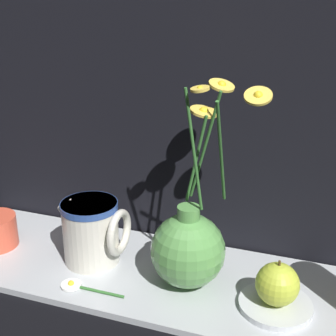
{
  "coord_description": "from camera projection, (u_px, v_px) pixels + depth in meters",
  "views": [
    {
      "loc": [
        0.25,
        -0.67,
        0.5
      ],
      "look_at": [
        0.02,
        0.0,
        0.22
      ],
      "focal_mm": 50.0,
      "sensor_mm": 36.0,
      "label": 1
    }
  ],
  "objects": [
    {
      "name": "ground_plane",
      "position": [
        159.0,
        279.0,
        0.85
      ],
      "size": [
        6.0,
        6.0,
        0.0
      ],
      "primitive_type": "plane",
      "color": "black"
    },
    {
      "name": "shelf",
      "position": [
        159.0,
        276.0,
        0.85
      ],
      "size": [
        0.89,
        0.26,
        0.01
      ],
      "color": "#B2B7BC",
      "rests_on": "ground_plane"
    },
    {
      "name": "vase_with_flowers",
      "position": [
        189.0,
        247.0,
        0.8
      ],
      "size": [
        0.19,
        0.15,
        0.35
      ],
      "color": "#59994C",
      "rests_on": "shelf"
    },
    {
      "name": "ceramic_pitcher",
      "position": [
        92.0,
        229.0,
        0.87
      ],
      "size": [
        0.13,
        0.1,
        0.13
      ],
      "color": "beige",
      "rests_on": "shelf"
    },
    {
      "name": "saucer_plate",
      "position": [
        275.0,
        305.0,
        0.76
      ],
      "size": [
        0.12,
        0.12,
        0.01
      ],
      "color": "silver",
      "rests_on": "shelf"
    },
    {
      "name": "orange_fruit",
      "position": [
        277.0,
        284.0,
        0.74
      ],
      "size": [
        0.07,
        0.07,
        0.08
      ],
      "color": "#B7C638",
      "rests_on": "saucer_plate"
    },
    {
      "name": "loose_daisy",
      "position": [
        78.0,
        286.0,
        0.81
      ],
      "size": [
        0.12,
        0.04,
        0.01
      ],
      "color": "#336B2D",
      "rests_on": "shelf"
    }
  ]
}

